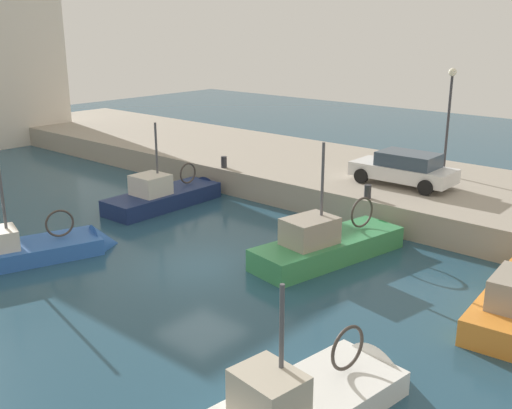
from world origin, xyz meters
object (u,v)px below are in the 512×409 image
Objects in this scene: fishing_boat_blue at (28,257)px; quay_streetlamp at (450,104)px; fishing_boat_green at (334,253)px; mooring_bollard_south at (368,192)px; fishing_boat_white at (317,406)px; parked_car_white at (404,168)px; fishing_boat_navy at (169,202)px; mooring_bollard_mid at (224,162)px.

fishing_boat_blue is 1.40× the size of quay_streetlamp.
fishing_boat_green is 1.43× the size of quay_streetlamp.
mooring_bollard_south is 6.42m from quay_streetlamp.
mooring_bollard_south is (11.18, 5.62, 1.35)m from fishing_boat_white.
fishing_boat_white reaches higher than parked_car_white.
fishing_boat_navy is at bearing 60.39° from fishing_boat_white.
parked_car_white reaches higher than mooring_bollard_mid.
fishing_boat_white is 10.34× the size of mooring_bollard_south.
quay_streetlamp is at bearing -24.66° from fishing_boat_blue.
fishing_boat_white is at bearing -148.03° from fishing_boat_green.
mooring_bollard_south and mooring_bollard_mid have the same top height.
fishing_boat_blue is 1.53× the size of parked_car_white.
quay_streetlamp reaches higher than fishing_boat_white.
fishing_boat_blue is 1.19× the size of fishing_boat_white.
fishing_boat_white is 0.89× the size of fishing_boat_navy.
fishing_boat_navy is 3.53m from mooring_bollard_mid.
fishing_boat_blue reaches higher than parked_car_white.
quay_streetlamp is (9.24, 0.29, 4.30)m from fishing_boat_green.
fishing_boat_navy is at bearing 111.25° from mooring_bollard_south.
fishing_boat_white is (-0.31, -12.61, 0.02)m from fishing_boat_blue.
fishing_boat_navy is 1.44× the size of parked_car_white.
quay_streetlamp is at bearing 1.77° from fishing_boat_green.
fishing_boat_green is (7.28, -7.87, 0.05)m from fishing_boat_blue.
quay_streetlamp reaches higher than mooring_bollard_mid.
fishing_boat_white is at bearing -163.39° from quay_streetlamp.
quay_streetlamp is (5.65, -0.60, 2.98)m from mooring_bollard_south.
fishing_boat_white is at bearing -153.30° from mooring_bollard_south.
mooring_bollard_mid is (10.87, 1.02, 1.37)m from fishing_boat_blue.
mooring_bollard_mid is at bearing 123.30° from quay_streetlamp.
fishing_boat_green reaches higher than mooring_bollard_mid.
mooring_bollard_south is 1.00× the size of mooring_bollard_mid.
fishing_boat_green is 8.95m from fishing_boat_white.
fishing_boat_blue is at bearing 147.29° from mooring_bollard_south.
quay_streetlamp reaches higher than mooring_bollard_south.
fishing_boat_blue reaches higher than mooring_bollard_south.
mooring_bollard_south is 8.00m from mooring_bollard_mid.
fishing_boat_navy is 9.05m from mooring_bollard_south.
fishing_boat_green reaches higher than parked_car_white.
mooring_bollard_mid is (3.25, -0.34, 1.34)m from fishing_boat_navy.
quay_streetlamp is (8.90, -8.95, 4.32)m from fishing_boat_navy.
quay_streetlamp is (5.65, -8.60, 2.98)m from mooring_bollard_mid.
parked_car_white is at bearing 7.08° from fishing_boat_green.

